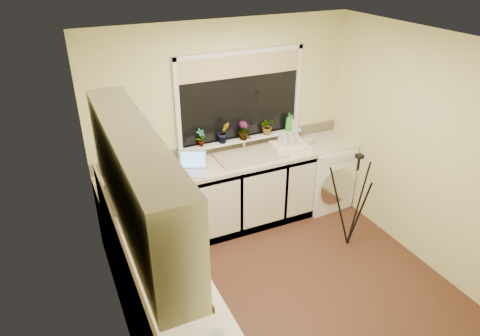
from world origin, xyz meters
The scene contains 33 objects.
floor centered at (0.00, 0.00, 0.00)m, with size 3.20×3.20×0.00m, color #4F2D1F.
ceiling centered at (0.00, 0.00, 2.45)m, with size 3.20×3.20×0.00m, color white.
wall_back centered at (0.00, 1.50, 1.23)m, with size 3.20×3.20×0.00m, color beige.
wall_front centered at (0.00, -1.50, 1.23)m, with size 3.20×3.20×0.00m, color beige.
wall_left centered at (-1.60, 0.00, 1.23)m, with size 3.00×3.00×0.00m, color beige.
wall_right centered at (1.60, 0.00, 1.23)m, with size 3.00×3.00×0.00m, color beige.
base_cabinet_back centered at (-0.33, 1.20, 0.43)m, with size 2.55×0.60×0.86m, color silver.
base_cabinet_left centered at (-1.30, -0.30, 0.43)m, with size 0.54×2.40×0.86m, color silver.
worktop_back centered at (0.00, 1.20, 0.88)m, with size 3.20×0.60×0.04m, color beige.
worktop_left centered at (-1.30, -0.30, 0.88)m, with size 0.60×2.40×0.04m, color beige.
upper_cabinet centered at (-1.44, -0.45, 1.80)m, with size 0.28×1.90×0.70m, color silver.
splashback_left centered at (-1.59, -0.30, 1.12)m, with size 0.02×2.40×0.45m, color beige.
splashback_back centered at (0.00, 1.49, 0.97)m, with size 3.20×0.02×0.14m, color beige.
window_glass centered at (0.20, 1.49, 1.55)m, with size 1.50×0.02×1.00m, color black.
window_blind centered at (0.20, 1.46, 1.92)m, with size 1.50×0.02×0.25m, color tan.
windowsill centered at (0.20, 1.43, 1.04)m, with size 1.60×0.14×0.03m, color white.
sink centered at (0.20, 1.20, 0.91)m, with size 0.82×0.46×0.03m, color tan.
faucet centered at (0.20, 1.38, 1.02)m, with size 0.03×0.03×0.24m, color silver.
washing_machine centered at (1.26, 1.18, 0.43)m, with size 0.61×0.59×0.87m, color white.
laptop centered at (-0.55, 1.12, 0.96)m, with size 0.38×0.36×0.23m.
kettle centered at (-1.19, 0.02, 1.01)m, with size 0.16×0.16×0.22m, color white.
dish_rack centered at (0.73, 1.18, 0.93)m, with size 0.44×0.33×0.07m, color white.
tripod centered at (1.03, 0.26, 0.58)m, with size 0.58×0.58×1.17m, color black, non-canonical shape.
steel_jar centered at (-1.30, -0.21, 0.95)m, with size 0.08×0.08×0.11m, color silver.
microwave centered at (-1.28, 0.77, 1.06)m, with size 0.57×0.38×0.31m, color white.
plant_a centered at (-0.34, 1.41, 1.16)m, with size 0.12×0.08×0.22m, color #999999.
plant_b centered at (-0.06, 1.40, 1.18)m, with size 0.15×0.12×0.26m, color #999999.
plant_c centered at (0.20, 1.39, 1.16)m, with size 0.13×0.13×0.22m, color #999999.
plant_d centered at (0.54, 1.41, 1.15)m, with size 0.19×0.16×0.21m, color #999999.
soap_bottle_green centered at (0.83, 1.40, 1.16)m, with size 0.09×0.09×0.23m, color green.
soap_bottle_clear centered at (0.89, 1.43, 1.14)m, with size 0.08×0.08×0.18m, color #999999.
cup_back centered at (1.03, 1.23, 0.95)m, with size 0.13×0.13×0.10m, color beige.
cup_left centered at (-1.27, -0.52, 0.95)m, with size 0.10×0.10×0.10m, color #F1E4C7.
Camera 1 is at (-1.86, -2.94, 3.16)m, focal length 32.34 mm.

